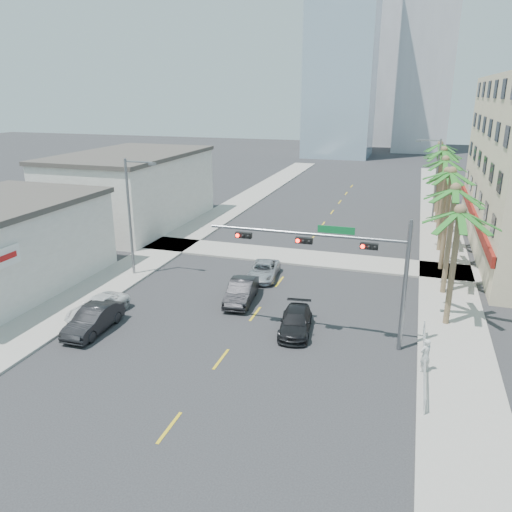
{
  "coord_description": "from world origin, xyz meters",
  "views": [
    {
      "loc": [
        8.93,
        -17.89,
        13.59
      ],
      "look_at": [
        -0.35,
        11.26,
        3.5
      ],
      "focal_mm": 35.0,
      "sensor_mm": 36.0,
      "label": 1
    }
  ],
  "objects_px": {
    "traffic_signal_mast": "(345,258)",
    "pedestrian": "(425,355)",
    "car_lane_left": "(241,291)",
    "car_lane_center": "(264,270)",
    "car_lane_right": "(296,322)",
    "car_parked_mid": "(93,320)",
    "car_parked_far": "(97,308)"
  },
  "relations": [
    {
      "from": "car_parked_far",
      "to": "pedestrian",
      "type": "xyz_separation_m",
      "value": [
        19.7,
        -0.83,
        0.43
      ]
    },
    {
      "from": "traffic_signal_mast",
      "to": "car_parked_far",
      "type": "relative_size",
      "value": 2.48
    },
    {
      "from": "traffic_signal_mast",
      "to": "pedestrian",
      "type": "height_order",
      "value": "traffic_signal_mast"
    },
    {
      "from": "car_lane_center",
      "to": "car_lane_right",
      "type": "height_order",
      "value": "car_lane_right"
    },
    {
      "from": "car_parked_mid",
      "to": "car_lane_right",
      "type": "bearing_deg",
      "value": 16.37
    },
    {
      "from": "car_lane_left",
      "to": "car_lane_right",
      "type": "height_order",
      "value": "car_lane_left"
    },
    {
      "from": "car_lane_center",
      "to": "car_lane_right",
      "type": "relative_size",
      "value": 1.02
    },
    {
      "from": "car_lane_left",
      "to": "car_lane_center",
      "type": "distance_m",
      "value": 4.8
    },
    {
      "from": "car_parked_mid",
      "to": "car_parked_far",
      "type": "distance_m",
      "value": 2.07
    },
    {
      "from": "car_parked_mid",
      "to": "car_lane_right",
      "type": "xyz_separation_m",
      "value": [
        11.45,
        3.59,
        -0.11
      ]
    },
    {
      "from": "traffic_signal_mast",
      "to": "car_lane_left",
      "type": "bearing_deg",
      "value": 153.43
    },
    {
      "from": "car_parked_far",
      "to": "car_lane_left",
      "type": "bearing_deg",
      "value": 38.15
    },
    {
      "from": "car_lane_left",
      "to": "pedestrian",
      "type": "distance_m",
      "value": 13.16
    },
    {
      "from": "traffic_signal_mast",
      "to": "car_parked_mid",
      "type": "distance_m",
      "value": 15.17
    },
    {
      "from": "car_parked_mid",
      "to": "pedestrian",
      "type": "relative_size",
      "value": 2.51
    },
    {
      "from": "traffic_signal_mast",
      "to": "car_parked_mid",
      "type": "bearing_deg",
      "value": -167.42
    },
    {
      "from": "car_lane_left",
      "to": "pedestrian",
      "type": "bearing_deg",
      "value": -32.89
    },
    {
      "from": "car_lane_center",
      "to": "car_lane_left",
      "type": "bearing_deg",
      "value": -97.96
    },
    {
      "from": "traffic_signal_mast",
      "to": "car_lane_left",
      "type": "xyz_separation_m",
      "value": [
        -7.28,
        3.64,
        -4.3
      ]
    },
    {
      "from": "car_parked_far",
      "to": "traffic_signal_mast",
      "type": "bearing_deg",
      "value": 10.94
    },
    {
      "from": "traffic_signal_mast",
      "to": "pedestrian",
      "type": "relative_size",
      "value": 6.19
    },
    {
      "from": "car_parked_mid",
      "to": "car_parked_far",
      "type": "height_order",
      "value": "car_parked_mid"
    },
    {
      "from": "car_lane_left",
      "to": "car_parked_mid",
      "type": "bearing_deg",
      "value": -142.05
    },
    {
      "from": "traffic_signal_mast",
      "to": "car_lane_center",
      "type": "distance_m",
      "value": 11.93
    },
    {
      "from": "pedestrian",
      "to": "car_lane_left",
      "type": "bearing_deg",
      "value": -67.83
    },
    {
      "from": "traffic_signal_mast",
      "to": "pedestrian",
      "type": "bearing_deg",
      "value": -25.76
    },
    {
      "from": "car_parked_far",
      "to": "pedestrian",
      "type": "distance_m",
      "value": 19.72
    },
    {
      "from": "car_parked_mid",
      "to": "car_lane_center",
      "type": "bearing_deg",
      "value": 57.74
    },
    {
      "from": "traffic_signal_mast",
      "to": "car_lane_center",
      "type": "xyz_separation_m",
      "value": [
        -7.16,
        8.44,
        -4.44
      ]
    },
    {
      "from": "car_parked_mid",
      "to": "car_lane_center",
      "type": "height_order",
      "value": "car_parked_mid"
    },
    {
      "from": "traffic_signal_mast",
      "to": "car_lane_right",
      "type": "height_order",
      "value": "traffic_signal_mast"
    },
    {
      "from": "traffic_signal_mast",
      "to": "car_lane_center",
      "type": "bearing_deg",
      "value": 130.31
    }
  ]
}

